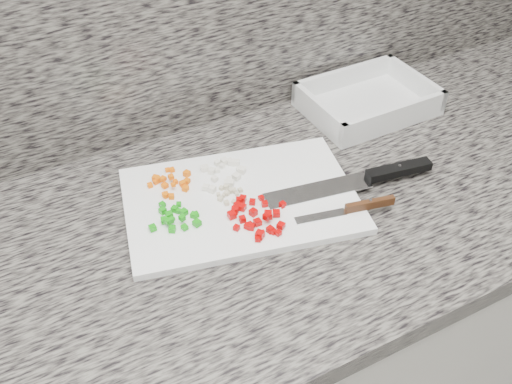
% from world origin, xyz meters
% --- Properties ---
extents(cabinet, '(3.92, 0.62, 0.86)m').
position_xyz_m(cabinet, '(0.00, 1.44, 0.43)').
color(cabinet, silver).
rests_on(cabinet, ground).
extents(countertop, '(3.96, 0.64, 0.04)m').
position_xyz_m(countertop, '(0.00, 1.44, 0.88)').
color(countertop, '#66625A').
rests_on(countertop, cabinet).
extents(cutting_board, '(0.45, 0.35, 0.01)m').
position_xyz_m(cutting_board, '(0.09, 1.47, 0.91)').
color(cutting_board, white).
rests_on(cutting_board, countertop).
extents(carrot_pile, '(0.08, 0.08, 0.02)m').
position_xyz_m(carrot_pile, '(-0.01, 1.56, 0.92)').
color(carrot_pile, '#F36605').
rests_on(carrot_pile, cutting_board).
extents(onion_pile, '(0.09, 0.08, 0.01)m').
position_xyz_m(onion_pile, '(0.09, 1.54, 0.92)').
color(onion_pile, white).
rests_on(onion_pile, cutting_board).
extents(green_pepper_pile, '(0.09, 0.08, 0.02)m').
position_xyz_m(green_pepper_pile, '(-0.03, 1.47, 0.92)').
color(green_pepper_pile, '#12990D').
rests_on(green_pepper_pile, cutting_board).
extents(red_pepper_pile, '(0.11, 0.11, 0.02)m').
position_xyz_m(red_pepper_pile, '(0.08, 1.41, 0.92)').
color(red_pepper_pile, '#B60203').
rests_on(red_pepper_pile, cutting_board).
extents(garlic_pile, '(0.05, 0.05, 0.01)m').
position_xyz_m(garlic_pile, '(0.07, 1.49, 0.92)').
color(garlic_pile, beige).
rests_on(garlic_pile, cutting_board).
extents(chef_knife, '(0.32, 0.08, 0.02)m').
position_xyz_m(chef_knife, '(0.32, 1.41, 0.92)').
color(chef_knife, silver).
rests_on(chef_knife, cutting_board).
extents(paring_knife, '(0.18, 0.05, 0.02)m').
position_xyz_m(paring_knife, '(0.25, 1.35, 0.92)').
color(paring_knife, silver).
rests_on(paring_knife, cutting_board).
extents(tray, '(0.27, 0.20, 0.06)m').
position_xyz_m(tray, '(0.47, 1.62, 0.92)').
color(tray, silver).
rests_on(tray, countertop).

